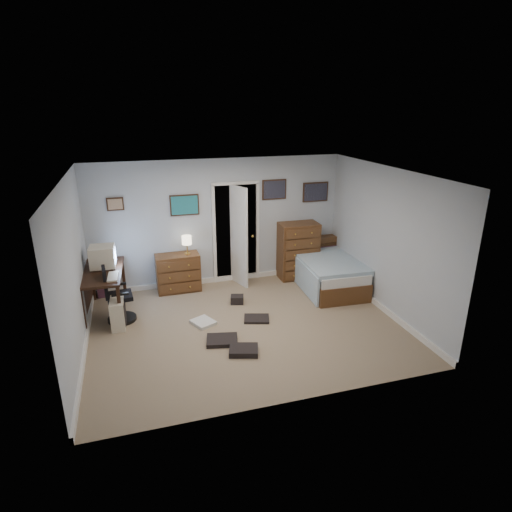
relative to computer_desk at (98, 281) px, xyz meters
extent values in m
cube|color=gray|center=(2.30, -1.14, -0.63)|extent=(5.00, 4.00, 0.02)
cube|color=black|center=(0.10, 0.00, 0.16)|extent=(0.71, 1.42, 0.04)
cube|color=black|center=(-0.22, -0.64, -0.24)|extent=(0.06, 0.06, 0.76)
cube|color=black|center=(0.34, -0.67, -0.24)|extent=(0.06, 0.06, 0.76)
cube|color=black|center=(-0.15, 0.66, -0.24)|extent=(0.06, 0.06, 0.76)
cube|color=black|center=(0.41, 0.63, -0.24)|extent=(0.06, 0.06, 0.76)
cube|color=black|center=(-0.20, 0.01, -0.19)|extent=(0.10, 1.28, 0.54)
cube|color=beige|center=(0.12, 0.15, 0.39)|extent=(0.43, 0.41, 0.36)
cube|color=#8CB2F2|center=(0.32, 0.13, 0.39)|extent=(0.03, 0.30, 0.24)
cube|color=beige|center=(0.12, 0.15, 0.20)|extent=(0.28, 0.28, 0.02)
cube|color=beige|center=(0.28, -0.35, 0.20)|extent=(0.18, 0.44, 0.03)
cube|color=beige|center=(0.30, -0.55, -0.38)|extent=(0.24, 0.46, 0.48)
cube|color=black|center=(0.41, -0.56, -0.38)|extent=(0.02, 0.32, 0.37)
cylinder|color=black|center=(0.34, -0.34, -0.59)|extent=(0.51, 0.51, 0.05)
cylinder|color=black|center=(0.34, -0.34, -0.39)|extent=(0.06, 0.06, 0.36)
cube|color=black|center=(0.34, -0.34, -0.17)|extent=(0.43, 0.43, 0.07)
cube|color=black|center=(0.14, -0.35, 0.11)|extent=(0.08, 0.37, 0.50)
cube|color=black|center=(0.36, -0.55, -0.05)|extent=(0.27, 0.07, 0.04)
cube|color=black|center=(0.33, -0.12, -0.05)|extent=(0.27, 0.07, 0.04)
cube|color=maroon|center=(-0.02, 0.75, -0.26)|extent=(0.15, 0.15, 0.71)
cube|color=brown|center=(1.42, 0.64, -0.25)|extent=(0.84, 0.43, 0.74)
cylinder|color=gold|center=(1.62, 0.64, 0.13)|extent=(0.11, 0.11, 0.02)
cylinder|color=gold|center=(1.62, 0.64, 0.24)|extent=(0.02, 0.02, 0.22)
cylinder|color=beige|center=(1.62, 0.64, 0.40)|extent=(0.19, 0.19, 0.17)
cube|color=black|center=(2.65, 1.16, 0.38)|extent=(0.90, 0.60, 2.00)
cube|color=white|center=(2.20, 0.83, 0.38)|extent=(0.06, 0.05, 2.00)
cube|color=white|center=(3.10, 0.83, 0.38)|extent=(0.06, 0.05, 2.00)
cube|color=white|center=(2.65, 0.83, 1.40)|extent=(0.96, 0.05, 0.06)
cube|color=white|center=(2.60, 0.73, 0.38)|extent=(0.31, 0.77, 2.00)
sphere|color=gold|center=(2.91, 0.57, 0.38)|extent=(0.06, 0.06, 0.06)
cube|color=brown|center=(3.91, 0.61, -0.03)|extent=(0.81, 0.49, 1.18)
cube|color=brown|center=(4.75, 0.74, -0.21)|extent=(0.91, 0.27, 0.81)
cube|color=black|center=(4.76, 0.67, -0.06)|extent=(0.83, 0.13, 0.27)
cube|color=maroon|center=(4.76, 0.67, -0.10)|extent=(0.72, 0.14, 0.20)
cube|color=brown|center=(4.30, 0.07, -0.44)|extent=(1.10, 2.06, 0.35)
cube|color=white|center=(4.30, 0.07, -0.17)|extent=(1.06, 2.02, 0.18)
cube|color=#5E8EB0|center=(4.29, -0.03, -0.06)|extent=(1.15, 1.76, 0.10)
cube|color=#5E8EB0|center=(3.76, 0.00, -0.34)|extent=(0.12, 1.72, 0.54)
cube|color=#7195B6|center=(4.33, 0.83, -0.02)|extent=(0.57, 0.41, 0.13)
cube|color=#331E11|center=(0.40, 0.84, 1.13)|extent=(0.30, 0.03, 0.24)
cube|color=#885B4A|center=(0.40, 0.83, 1.13)|extent=(0.25, 0.01, 0.19)
cube|color=#331E11|center=(1.65, 0.84, 1.03)|extent=(0.55, 0.03, 0.40)
cube|color=navy|center=(1.65, 0.83, 1.03)|extent=(0.50, 0.01, 0.35)
cube|color=#331E11|center=(3.45, 0.84, 1.23)|extent=(0.50, 0.03, 0.40)
cube|color=black|center=(3.45, 0.83, 1.23)|extent=(0.45, 0.01, 0.35)
cube|color=#331E11|center=(4.35, 0.84, 1.13)|extent=(0.55, 0.03, 0.40)
cube|color=black|center=(4.35, 0.83, 1.13)|extent=(0.50, 0.01, 0.35)
cube|color=black|center=(2.53, -0.98, -0.60)|extent=(0.49, 0.42, 0.04)
cube|color=silver|center=(1.64, -0.86, -0.59)|extent=(0.44, 0.47, 0.05)
cube|color=black|center=(2.05, -1.91, -0.58)|extent=(0.49, 0.42, 0.08)
cube|color=black|center=(1.81, -1.52, -0.59)|extent=(0.54, 0.46, 0.06)
cube|color=black|center=(2.37, -0.26, -0.54)|extent=(0.27, 0.25, 0.15)
camera|label=1|loc=(0.67, -7.19, 2.84)|focal=30.00mm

